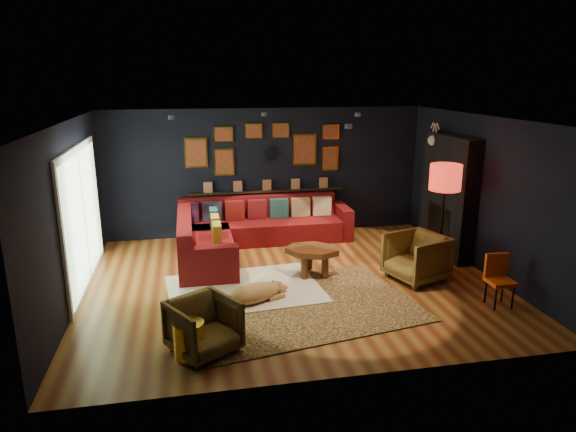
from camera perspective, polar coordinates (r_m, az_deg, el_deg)
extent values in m
plane|color=olive|center=(8.35, 0.54, -7.37)|extent=(6.50, 6.50, 0.00)
plane|color=black|center=(10.59, -2.44, 4.87)|extent=(6.50, 0.00, 6.50)
plane|color=black|center=(5.40, 6.49, -5.70)|extent=(6.50, 0.00, 6.50)
plane|color=black|center=(7.97, -22.98, 0.11)|extent=(0.00, 5.50, 5.50)
plane|color=black|center=(9.15, 20.94, 2.18)|extent=(0.00, 5.50, 5.50)
plane|color=silver|center=(7.73, 0.59, 10.70)|extent=(6.50, 6.50, 0.00)
cube|color=maroon|center=(10.34, -3.05, -1.62)|extent=(3.20, 0.95, 0.42)
cube|color=maroon|center=(10.56, -3.36, 1.11)|extent=(3.20, 0.24, 0.46)
cube|color=maroon|center=(10.66, 6.02, -0.54)|extent=(0.22, 0.95, 0.64)
cube|color=maroon|center=(9.21, -9.04, -3.97)|extent=(0.95, 2.20, 0.42)
cube|color=maroon|center=(9.07, -11.39, -1.58)|extent=(0.24, 2.20, 0.46)
cube|color=maroon|center=(8.23, -8.78, -5.52)|extent=(0.95, 0.22, 0.64)
cube|color=#4E214D|center=(10.28, -10.95, 0.39)|extent=(0.38, 0.14, 0.38)
cube|color=#2D2A47|center=(10.29, -8.45, 0.52)|extent=(0.38, 0.14, 0.38)
cube|color=maroon|center=(10.31, -5.95, 0.64)|extent=(0.38, 0.14, 0.38)
cube|color=maroon|center=(10.36, -3.47, 0.77)|extent=(0.38, 0.14, 0.38)
cube|color=#245454|center=(10.43, -1.02, 0.89)|extent=(0.38, 0.14, 0.38)
cube|color=tan|center=(10.51, 1.39, 1.01)|extent=(0.38, 0.14, 0.38)
cube|color=beige|center=(10.62, 3.76, 1.12)|extent=(0.38, 0.14, 0.38)
cube|color=#165158|center=(9.76, -8.25, -0.29)|extent=(0.14, 0.38, 0.38)
cube|color=#B47F26|center=(9.28, -8.09, -1.12)|extent=(0.14, 0.38, 0.38)
cube|color=gold|center=(8.80, -7.90, -2.03)|extent=(0.14, 0.38, 0.38)
cube|color=black|center=(10.60, -2.36, 2.78)|extent=(3.20, 0.12, 0.04)
cube|color=gold|center=(10.37, -10.17, 6.94)|extent=(0.45, 0.03, 0.60)
cube|color=#A0532C|center=(10.35, -10.17, 6.93)|extent=(0.38, 0.01, 0.51)
cube|color=gold|center=(10.42, -7.08, 5.99)|extent=(0.40, 0.03, 0.55)
cube|color=#A0532C|center=(10.40, -7.08, 5.98)|extent=(0.34, 0.01, 0.47)
cube|color=gold|center=(10.35, -7.18, 9.00)|extent=(0.38, 0.03, 0.30)
cube|color=#A0532C|center=(10.33, -7.18, 8.99)|extent=(0.32, 0.01, 0.25)
cube|color=gold|center=(10.63, 1.85, 7.38)|extent=(0.50, 0.03, 0.65)
cube|color=#A0532C|center=(10.62, 1.87, 7.37)|extent=(0.42, 0.01, 0.55)
cube|color=gold|center=(10.80, 4.71, 6.39)|extent=(0.35, 0.03, 0.50)
cube|color=#A0532C|center=(10.78, 4.73, 6.37)|extent=(0.30, 0.01, 0.42)
cube|color=gold|center=(10.73, 4.77, 9.29)|extent=(0.35, 0.03, 0.30)
cube|color=#A0532C|center=(10.71, 4.80, 9.28)|extent=(0.30, 0.01, 0.25)
cube|color=gold|center=(10.40, -3.85, 9.39)|extent=(0.35, 0.03, 0.30)
cube|color=#A0532C|center=(10.38, -3.84, 9.38)|extent=(0.30, 0.01, 0.25)
cube|color=gold|center=(10.48, -0.83, 9.47)|extent=(0.35, 0.03, 0.30)
cube|color=#A0532C|center=(10.47, -0.81, 9.46)|extent=(0.30, 0.01, 0.25)
cylinder|color=silver|center=(10.51, -1.90, 7.01)|extent=(0.28, 0.03, 0.28)
cone|color=gold|center=(10.54, -0.71, 7.04)|extent=(0.03, 0.16, 0.03)
cone|color=gold|center=(10.53, -0.80, 7.49)|extent=(0.04, 0.16, 0.04)
cone|color=gold|center=(10.51, -1.06, 7.87)|extent=(0.04, 0.16, 0.04)
cone|color=gold|center=(10.49, -1.45, 8.12)|extent=(0.04, 0.16, 0.04)
cone|color=gold|center=(10.48, -1.91, 8.20)|extent=(0.03, 0.16, 0.03)
cone|color=gold|center=(10.47, -2.37, 8.09)|extent=(0.04, 0.16, 0.04)
cone|color=gold|center=(10.46, -2.76, 7.82)|extent=(0.04, 0.16, 0.04)
cone|color=gold|center=(10.46, -3.01, 7.42)|extent=(0.04, 0.16, 0.04)
cone|color=gold|center=(10.47, -3.10, 6.97)|extent=(0.03, 0.16, 0.03)
cone|color=gold|center=(10.49, -3.00, 6.51)|extent=(0.04, 0.16, 0.04)
cone|color=gold|center=(10.51, -2.74, 6.14)|extent=(0.04, 0.16, 0.04)
cone|color=gold|center=(10.53, -2.35, 5.90)|extent=(0.04, 0.16, 0.04)
cone|color=gold|center=(10.54, -1.89, 5.82)|extent=(0.03, 0.16, 0.03)
cone|color=gold|center=(10.55, -1.44, 5.93)|extent=(0.04, 0.16, 0.04)
cone|color=gold|center=(10.56, -1.06, 6.20)|extent=(0.04, 0.16, 0.04)
cone|color=gold|center=(10.55, -0.80, 6.59)|extent=(0.04, 0.16, 0.04)
cube|color=black|center=(9.87, 17.38, 2.21)|extent=(0.30, 1.60, 2.20)
cube|color=black|center=(10.01, 16.79, -1.42)|extent=(0.20, 0.80, 0.90)
cone|color=white|center=(10.19, 16.94, 8.08)|extent=(0.35, 0.28, 0.28)
sphere|color=white|center=(10.09, 15.82, 8.10)|extent=(0.20, 0.20, 0.20)
cylinder|color=white|center=(10.03, 16.15, 9.01)|extent=(0.02, 0.10, 0.28)
cylinder|color=white|center=(10.14, 15.84, 9.09)|extent=(0.02, 0.10, 0.28)
cube|color=white|center=(8.58, -21.88, -0.13)|extent=(0.04, 2.80, 2.20)
cube|color=#B3D6A3|center=(8.57, -21.71, -0.12)|extent=(0.01, 2.60, 2.00)
cube|color=white|center=(8.57, -21.68, -0.12)|extent=(0.02, 0.06, 2.00)
cylinder|color=black|center=(8.77, -12.86, 10.62)|extent=(0.10, 0.10, 0.06)
cylinder|color=black|center=(9.27, -2.68, 11.22)|extent=(0.10, 0.10, 0.06)
cylinder|color=black|center=(9.25, 7.73, 11.09)|extent=(0.10, 0.10, 0.06)
cylinder|color=black|center=(7.11, 6.73, 9.86)|extent=(0.10, 0.10, 0.06)
cube|color=silver|center=(8.09, -4.84, -8.10)|extent=(2.46, 1.89, 0.03)
cube|color=tan|center=(7.54, 1.33, -9.90)|extent=(3.56, 2.82, 0.02)
cylinder|color=#562D14|center=(8.36, 1.83, -5.78)|extent=(0.11, 0.11, 0.37)
cylinder|color=#562D14|center=(8.44, 4.13, -5.60)|extent=(0.11, 0.11, 0.37)
cylinder|color=#562D14|center=(8.76, 2.35, -4.76)|extent=(0.11, 0.11, 0.37)
cylinder|color=#A0231A|center=(8.71, -8.73, -5.19)|extent=(0.50, 0.50, 0.33)
imported|color=#B28836|center=(6.32, -9.35, -11.76)|extent=(0.96, 0.94, 0.74)
imported|color=#B28836|center=(8.57, 14.08, -4.24)|extent=(0.99, 1.02, 0.84)
cylinder|color=gold|center=(6.30, -10.90, -13.39)|extent=(0.36, 0.36, 0.45)
cylinder|color=black|center=(7.91, 22.07, -8.46)|extent=(0.03, 0.03, 0.37)
cylinder|color=black|center=(8.05, 23.71, -8.23)|extent=(0.03, 0.03, 0.37)
cylinder|color=black|center=(8.12, 21.12, -7.75)|extent=(0.03, 0.03, 0.37)
cylinder|color=black|center=(8.25, 22.72, -7.54)|extent=(0.03, 0.03, 0.37)
cube|color=#FB5716|center=(8.01, 22.54, -6.77)|extent=(0.36, 0.36, 0.06)
cube|color=#FB5716|center=(8.06, 22.15, -5.03)|extent=(0.35, 0.06, 0.35)
cylinder|color=black|center=(9.11, 16.30, -5.91)|extent=(0.31, 0.31, 0.04)
cylinder|color=black|center=(8.86, 16.67, -1.29)|extent=(0.04, 0.04, 1.49)
cylinder|color=red|center=(8.67, 17.10, 4.14)|extent=(0.51, 0.51, 0.42)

